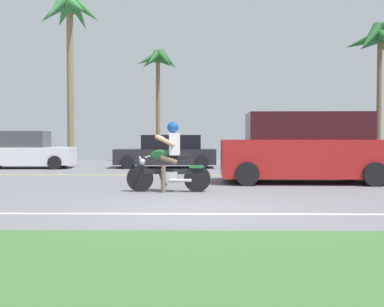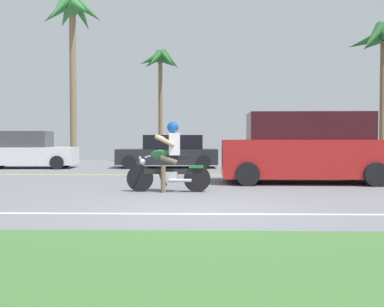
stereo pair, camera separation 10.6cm
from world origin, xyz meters
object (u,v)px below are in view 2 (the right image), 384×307
object	(u,v)px
suv_nearby	(305,149)
parked_car_1	(169,152)
palm_tree_0	(383,43)
palm_tree_1	(72,21)
motorcyclist	(169,162)
parked_car_0	(26,151)
palm_tree_2	(160,67)
parked_car_2	(286,150)

from	to	relation	value
suv_nearby	parked_car_1	size ratio (longest dim) A/B	1.12
palm_tree_0	palm_tree_1	distance (m)	15.98
motorcyclist	parked_car_0	bearing A→B (deg)	128.76
parked_car_1	palm_tree_2	bearing A→B (deg)	100.31
parked_car_2	palm_tree_0	world-z (taller)	palm_tree_0
motorcyclist	parked_car_2	world-z (taller)	motorcyclist
palm_tree_1	palm_tree_2	bearing A→B (deg)	3.55
parked_car_2	palm_tree_2	xyz separation A→B (m)	(-6.28, 1.83, 4.34)
parked_car_1	suv_nearby	bearing A→B (deg)	-56.29
parked_car_2	parked_car_1	bearing A→B (deg)	-156.62
parked_car_1	parked_car_2	world-z (taller)	parked_car_2
motorcyclist	parked_car_1	bearing A→B (deg)	94.26
motorcyclist	suv_nearby	xyz separation A→B (m)	(3.74, 2.29, 0.26)
parked_car_1	palm_tree_0	xyz separation A→B (m)	(10.59, 3.66, 5.43)
palm_tree_0	parked_car_2	bearing A→B (deg)	-165.91
palm_tree_0	motorcyclist	bearing A→B (deg)	-128.38
suv_nearby	parked_car_1	xyz separation A→B (m)	(-4.40, 6.59, -0.30)
parked_car_1	palm_tree_0	world-z (taller)	palm_tree_0
suv_nearby	palm_tree_2	xyz separation A→B (m)	(-5.16, 10.81, 4.07)
parked_car_0	parked_car_2	bearing A→B (deg)	13.77
palm_tree_0	palm_tree_2	xyz separation A→B (m)	(-11.36, 0.56, -1.06)
parked_car_1	palm_tree_2	distance (m)	6.12
parked_car_0	palm_tree_0	xyz separation A→B (m)	(16.69, 4.12, 5.37)
palm_tree_0	palm_tree_2	bearing A→B (deg)	177.20
palm_tree_1	palm_tree_2	xyz separation A→B (m)	(4.56, 0.28, -2.32)
parked_car_0	palm_tree_0	size ratio (longest dim) A/B	0.57
suv_nearby	palm_tree_1	size ratio (longest dim) A/B	0.56
suv_nearby	parked_car_2	xyz separation A→B (m)	(1.11, 8.97, -0.27)
palm_tree_2	suv_nearby	bearing A→B (deg)	-64.46
parked_car_2	palm_tree_2	size ratio (longest dim) A/B	0.68
suv_nearby	palm_tree_2	size ratio (longest dim) A/B	0.82
parked_car_1	parked_car_2	xyz separation A→B (m)	(5.51, 2.38, 0.03)
motorcyclist	palm_tree_1	world-z (taller)	palm_tree_1
parked_car_2	palm_tree_1	world-z (taller)	palm_tree_1
parked_car_0	palm_tree_2	distance (m)	8.30
parked_car_1	palm_tree_1	xyz separation A→B (m)	(-5.33, 3.93, 6.70)
parked_car_0	palm_tree_2	size ratio (longest dim) A/B	0.69
parked_car_1	palm_tree_2	size ratio (longest dim) A/B	0.73
parked_car_2	palm_tree_1	bearing A→B (deg)	171.86
motorcyclist	palm_tree_1	xyz separation A→B (m)	(-5.99, 12.82, 6.66)
suv_nearby	palm_tree_1	distance (m)	15.70
parked_car_2	parked_car_0	bearing A→B (deg)	-166.23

